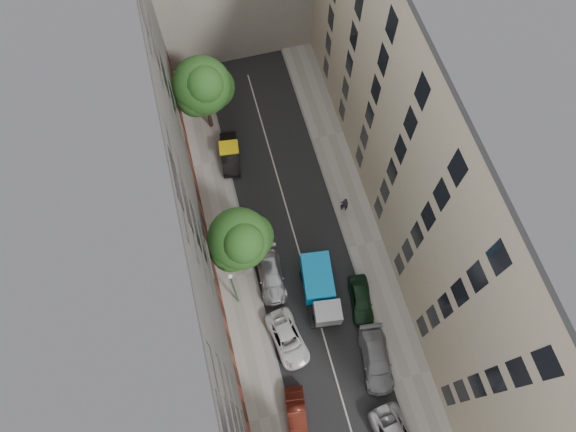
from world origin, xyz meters
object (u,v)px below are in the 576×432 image
object	(u,v)px
car_left_3	(271,275)
car_left_4	(249,231)
car_right_2	(361,300)
lamp_post	(233,286)
tree_mid	(241,241)
car_left_2	(287,339)
tree_far	(204,88)
tarp_truck	(320,289)
car_right_1	(376,360)
car_left_5	(230,154)
pedestrian	(344,204)
car_left_1	(296,414)

from	to	relation	value
car_left_3	car_left_4	world-z (taller)	car_left_3
car_right_2	lamp_post	xyz separation A→B (m)	(-9.35, 2.52, 3.55)
tree_mid	car_right_2	bearing A→B (deg)	-32.28
car_left_2	tree_far	xyz separation A→B (m)	(-1.70, 20.77, 5.06)
tarp_truck	car_right_1	bearing A→B (deg)	-59.47
car_left_5	lamp_post	size ratio (longest dim) A/B	0.65
car_right_2	tree_far	size ratio (longest dim) A/B	0.49
car_left_2	car_left_3	world-z (taller)	car_left_3
tarp_truck	tree_far	distance (m)	19.03
car_left_4	car_right_2	distance (m)	10.73
tarp_truck	pedestrian	size ratio (longest dim) A/B	3.01
car_left_2	car_right_2	distance (m)	6.51
car_left_4	car_right_1	bearing A→B (deg)	-69.34
car_left_1	car_left_5	bearing A→B (deg)	98.14
car_right_1	car_right_2	world-z (taller)	car_right_1
car_right_2	pedestrian	xyz separation A→B (m)	(1.12, 8.08, 0.41)
car_right_1	tree_far	world-z (taller)	tree_far
car_left_5	tree_mid	distance (m)	11.83
car_left_1	lamp_post	world-z (taller)	lamp_post
tree_mid	lamp_post	world-z (taller)	tree_mid
car_left_2	tree_mid	distance (m)	8.65
car_left_1	car_right_2	world-z (taller)	car_right_2
car_left_1	tree_mid	xyz separation A→B (m)	(-0.96, 11.89, 5.43)
car_left_4	car_left_5	xyz separation A→B (m)	(-0.00, 7.60, 0.06)
car_left_2	lamp_post	size ratio (longest dim) A/B	0.71
car_right_2	tree_far	world-z (taller)	tree_far
pedestrian	tarp_truck	bearing A→B (deg)	78.91
car_left_5	car_right_1	size ratio (longest dim) A/B	0.84
car_left_2	pedestrian	distance (m)	12.12
tarp_truck	tree_far	bearing A→B (deg)	113.61
lamp_post	car_left_1	bearing A→B (deg)	-76.40
car_left_1	pedestrian	bearing A→B (deg)	69.10
tarp_truck	lamp_post	world-z (taller)	lamp_post
car_right_2	lamp_post	world-z (taller)	lamp_post
tarp_truck	car_right_2	bearing A→B (deg)	-19.45
lamp_post	pedestrian	size ratio (longest dim) A/B	3.51
lamp_post	tree_mid	bearing A→B (deg)	63.27
tarp_truck	car_right_1	size ratio (longest dim) A/B	1.12
car_left_1	car_right_2	size ratio (longest dim) A/B	0.95
tarp_truck	car_left_3	world-z (taller)	tarp_truck
tree_far	car_right_2	bearing A→B (deg)	-67.37
car_left_3	lamp_post	bearing A→B (deg)	-153.89
car_right_1	tree_mid	xyz separation A→B (m)	(-7.71, 9.74, 5.32)
pedestrian	lamp_post	bearing A→B (deg)	48.66
car_right_2	tree_mid	world-z (taller)	tree_mid
car_left_5	tree_mid	size ratio (longest dim) A/B	0.50
car_left_3	tree_mid	xyz separation A→B (m)	(-1.70, 1.32, 5.35)
tree_far	lamp_post	bearing A→B (deg)	-94.41
car_right_2	pedestrian	size ratio (longest dim) A/B	2.14
car_left_1	car_left_5	distance (m)	22.40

